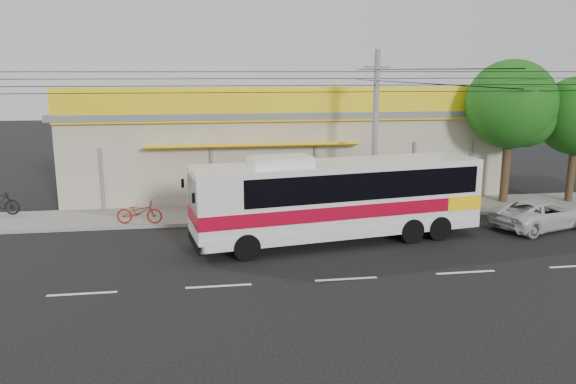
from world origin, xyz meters
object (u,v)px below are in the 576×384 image
motorbike_red (139,212)px  utility_pole (377,81)px  white_car (541,214)px  tree_near (514,107)px  coach_bus (343,195)px

motorbike_red → utility_pole: utility_pole is taller
white_car → tree_near: (0.84, 4.17, 4.11)m
motorbike_red → tree_near: 17.92m
utility_pole → coach_bus: bearing=-126.6°
white_car → utility_pole: (-6.56, 2.23, 5.41)m
motorbike_red → white_car: size_ratio=0.43×
motorbike_red → utility_pole: (9.98, -0.46, 5.38)m
tree_near → white_car: bearing=-101.4°
white_car → utility_pole: bearing=52.3°
motorbike_red → white_car: (16.54, -2.69, -0.03)m
coach_bus → utility_pole: utility_pole is taller
coach_bus → tree_near: 10.96m
motorbike_red → tree_near: size_ratio=0.27×
utility_pole → tree_near: bearing=14.7°
white_car → utility_pole: utility_pole is taller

